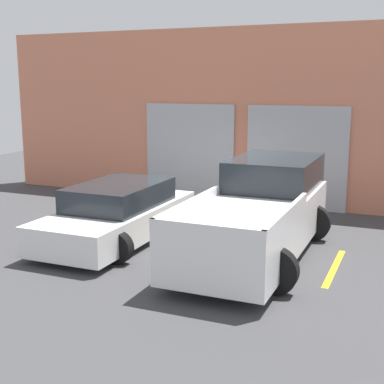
# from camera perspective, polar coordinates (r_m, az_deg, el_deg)

# --- Properties ---
(ground_plane) EXTENTS (28.00, 28.00, 0.00)m
(ground_plane) POSITION_cam_1_polar(r_m,az_deg,el_deg) (12.51, 1.81, -4.08)
(ground_plane) COLOR #3D3D3F
(shophouse_building) EXTENTS (15.72, 0.68, 4.88)m
(shophouse_building) POSITION_cam_1_polar(r_m,az_deg,el_deg) (15.19, 6.38, 7.88)
(shophouse_building) COLOR #D17A5B
(shophouse_building) RESTS_ON ground
(pickup_truck) EXTENTS (2.41, 5.30, 1.80)m
(pickup_truck) POSITION_cam_1_polar(r_m,az_deg,el_deg) (10.71, 7.21, -2.21)
(pickup_truck) COLOR white
(pickup_truck) RESTS_ON ground
(sedan_white) EXTENTS (2.19, 4.36, 1.24)m
(sedan_white) POSITION_cam_1_polar(r_m,az_deg,el_deg) (11.72, -7.88, -2.29)
(sedan_white) COLOR white
(sedan_white) RESTS_ON ground
(parking_stripe_far_left) EXTENTS (0.12, 2.20, 0.01)m
(parking_stripe_far_left) POSITION_cam_1_polar(r_m,az_deg,el_deg) (12.69, -13.90, -4.18)
(parking_stripe_far_left) COLOR gold
(parking_stripe_far_left) RESTS_ON ground
(parking_stripe_left) EXTENTS (0.12, 2.20, 0.01)m
(parking_stripe_left) POSITION_cam_1_polar(r_m,az_deg,el_deg) (11.17, -1.01, -5.99)
(parking_stripe_left) COLOR gold
(parking_stripe_left) RESTS_ON ground
(parking_stripe_centre) EXTENTS (0.12, 2.20, 0.01)m
(parking_stripe_centre) POSITION_cam_1_polar(r_m,az_deg,el_deg) (10.37, 14.95, -7.80)
(parking_stripe_centre) COLOR gold
(parking_stripe_centre) RESTS_ON ground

